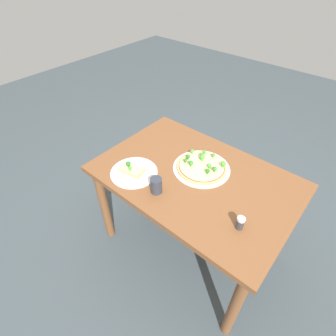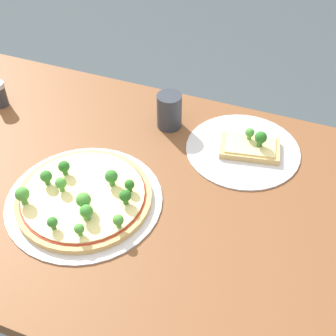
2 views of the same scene
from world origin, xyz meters
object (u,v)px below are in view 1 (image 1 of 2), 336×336
(pizza_tray_whole, at_px, (202,166))
(pizza_tray_slice, at_px, (133,171))
(dining_table, at_px, (194,187))
(drinking_cup, at_px, (156,185))
(condiment_shaker, at_px, (240,223))

(pizza_tray_whole, relative_size, pizza_tray_slice, 1.23)
(dining_table, distance_m, pizza_tray_whole, 0.14)
(pizza_tray_whole, height_order, drinking_cup, drinking_cup)
(condiment_shaker, bearing_deg, drinking_cup, -170.03)
(dining_table, distance_m, pizza_tray_slice, 0.39)
(drinking_cup, height_order, condiment_shaker, drinking_cup)
(pizza_tray_whole, height_order, pizza_tray_slice, pizza_tray_whole)
(pizza_tray_slice, height_order, drinking_cup, drinking_cup)
(condiment_shaker, bearing_deg, pizza_tray_whole, 148.28)
(pizza_tray_whole, bearing_deg, condiment_shaker, -31.72)
(pizza_tray_slice, bearing_deg, condiment_shaker, 4.66)
(pizza_tray_whole, relative_size, drinking_cup, 3.67)
(dining_table, xyz_separation_m, drinking_cup, (-0.09, -0.24, 0.15))
(pizza_tray_slice, relative_size, drinking_cup, 2.98)
(pizza_tray_whole, relative_size, condiment_shaker, 4.87)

